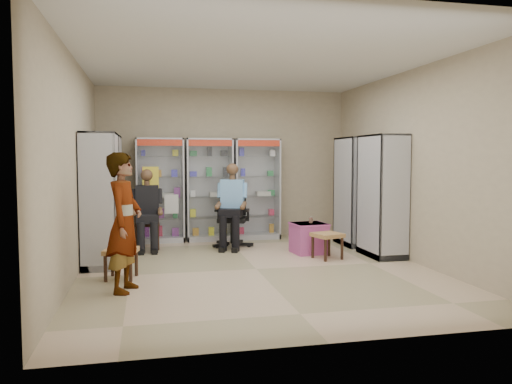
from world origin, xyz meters
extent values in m
plane|color=tan|center=(0.00, 0.00, 0.00)|extent=(6.00, 6.00, 0.00)
cube|color=tan|center=(0.00, 3.00, 1.50)|extent=(5.00, 0.02, 3.00)
cube|color=tan|center=(0.00, -3.00, 1.50)|extent=(5.00, 0.02, 3.00)
cube|color=tan|center=(-2.50, 0.00, 1.50)|extent=(0.02, 6.00, 3.00)
cube|color=tan|center=(2.50, 0.00, 1.50)|extent=(0.02, 6.00, 3.00)
cube|color=beige|center=(0.00, 0.00, 3.00)|extent=(5.00, 6.00, 0.02)
cube|color=silver|center=(-1.30, 2.73, 1.00)|extent=(0.90, 0.50, 2.00)
cube|color=silver|center=(-0.35, 2.73, 1.00)|extent=(0.90, 0.50, 2.00)
cube|color=#AEB1B5|center=(0.60, 2.73, 1.00)|extent=(0.90, 0.50, 2.00)
cube|color=#A9AAB0|center=(2.23, 1.60, 1.00)|extent=(0.90, 0.50, 2.00)
cube|color=#9FA3A6|center=(2.23, 0.50, 1.00)|extent=(0.90, 0.50, 2.00)
cube|color=#AFB2B6|center=(-2.23, 1.80, 1.00)|extent=(0.90, 0.50, 2.00)
cube|color=silver|center=(-2.23, 0.70, 1.00)|extent=(0.90, 0.50, 2.00)
cube|color=black|center=(-1.55, 2.00, 0.47)|extent=(0.42, 0.42, 0.94)
cube|color=black|center=(-0.04, 1.88, 0.56)|extent=(0.77, 0.77, 1.12)
cube|color=#B7498D|center=(1.14, 1.00, 0.26)|extent=(0.58, 0.57, 0.51)
cylinder|color=#5A2607|center=(1.19, 1.05, 0.57)|extent=(0.07, 0.07, 0.10)
cube|color=#A78C46|center=(1.28, 0.48, 0.21)|extent=(0.52, 0.52, 0.42)
cube|color=#A07A43|center=(-1.90, -0.19, 0.21)|extent=(0.49, 0.49, 0.41)
imported|color=#969598|center=(-1.82, -0.84, 0.85)|extent=(0.56, 0.70, 1.69)
camera|label=1|loc=(-1.54, -7.04, 1.64)|focal=35.00mm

